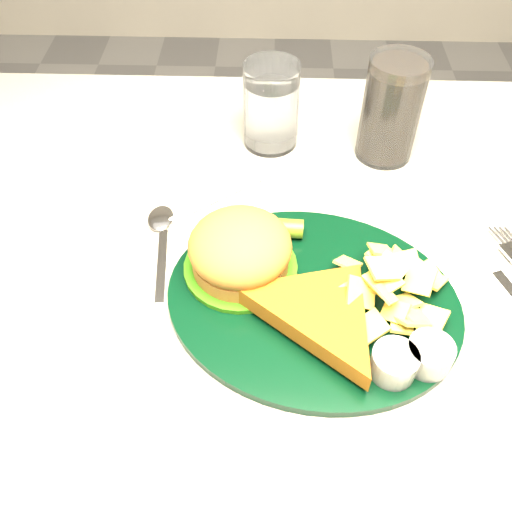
{
  "coord_description": "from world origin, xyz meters",
  "views": [
    {
      "loc": [
        -0.01,
        -0.46,
        1.26
      ],
      "look_at": [
        -0.02,
        -0.05,
        0.8
      ],
      "focal_mm": 40.0,
      "sensor_mm": 36.0,
      "label": 1
    }
  ],
  "objects_px": {
    "table": "(268,404)",
    "cola_glass": "(391,110)",
    "water_glass": "(271,106)",
    "dinner_plate": "(315,282)"
  },
  "relations": [
    {
      "from": "table",
      "to": "dinner_plate",
      "type": "bearing_deg",
      "value": -57.96
    },
    {
      "from": "table",
      "to": "cola_glass",
      "type": "distance_m",
      "value": 0.51
    },
    {
      "from": "table",
      "to": "dinner_plate",
      "type": "height_order",
      "value": "dinner_plate"
    },
    {
      "from": "dinner_plate",
      "to": "table",
      "type": "bearing_deg",
      "value": 135.48
    },
    {
      "from": "table",
      "to": "water_glass",
      "type": "height_order",
      "value": "water_glass"
    },
    {
      "from": "table",
      "to": "dinner_plate",
      "type": "xyz_separation_m",
      "value": [
        0.04,
        -0.07,
        0.41
      ]
    },
    {
      "from": "water_glass",
      "to": "cola_glass",
      "type": "height_order",
      "value": "cola_glass"
    },
    {
      "from": "water_glass",
      "to": "table",
      "type": "bearing_deg",
      "value": -88.11
    },
    {
      "from": "water_glass",
      "to": "cola_glass",
      "type": "relative_size",
      "value": 0.84
    },
    {
      "from": "cola_glass",
      "to": "water_glass",
      "type": "bearing_deg",
      "value": 172.16
    }
  ]
}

